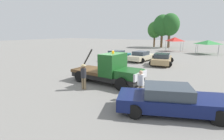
{
  "coord_description": "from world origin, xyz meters",
  "views": [
    {
      "loc": [
        6.94,
        -10.88,
        3.77
      ],
      "look_at": [
        0.5,
        0.0,
        1.05
      ],
      "focal_mm": 28.0,
      "sensor_mm": 36.0,
      "label": 1
    }
  ],
  "objects_px": {
    "person_near_truck": "(141,83)",
    "parked_car_teal": "(117,55)",
    "tree_right": "(170,25)",
    "foreground_car": "(171,100)",
    "person_at_hood": "(84,75)",
    "parked_car_cream": "(141,56)",
    "tree_center": "(155,30)",
    "tree_left": "(162,25)",
    "tow_truck": "(110,71)",
    "parked_car_tan": "(162,59)",
    "canopy_tent_red": "(175,39)",
    "canopy_tent_green": "(208,42)"
  },
  "relations": [
    {
      "from": "parked_car_tan",
      "to": "canopy_tent_red",
      "type": "bearing_deg",
      "value": -2.13
    },
    {
      "from": "parked_car_tan",
      "to": "foreground_car",
      "type": "bearing_deg",
      "value": -171.94
    },
    {
      "from": "foreground_car",
      "to": "tree_center",
      "type": "bearing_deg",
      "value": 87.96
    },
    {
      "from": "person_near_truck",
      "to": "parked_car_teal",
      "type": "relative_size",
      "value": 0.36
    },
    {
      "from": "person_near_truck",
      "to": "person_at_hood",
      "type": "xyz_separation_m",
      "value": [
        -3.91,
        -0.34,
        0.05
      ]
    },
    {
      "from": "parked_car_teal",
      "to": "parked_car_cream",
      "type": "relative_size",
      "value": 0.98
    },
    {
      "from": "tow_truck",
      "to": "canopy_tent_green",
      "type": "xyz_separation_m",
      "value": [
        5.34,
        24.63,
        1.13
      ]
    },
    {
      "from": "foreground_car",
      "to": "tree_right",
      "type": "distance_m",
      "value": 38.64
    },
    {
      "from": "canopy_tent_green",
      "to": "tree_left",
      "type": "height_order",
      "value": "tree_left"
    },
    {
      "from": "person_at_hood",
      "to": "parked_car_teal",
      "type": "bearing_deg",
      "value": 21.05
    },
    {
      "from": "tree_center",
      "to": "tree_right",
      "type": "bearing_deg",
      "value": -10.27
    },
    {
      "from": "parked_car_teal",
      "to": "tree_left",
      "type": "height_order",
      "value": "tree_left"
    },
    {
      "from": "tree_left",
      "to": "tree_center",
      "type": "distance_m",
      "value": 2.46
    },
    {
      "from": "canopy_tent_red",
      "to": "canopy_tent_green",
      "type": "bearing_deg",
      "value": -17.61
    },
    {
      "from": "parked_car_tan",
      "to": "tree_left",
      "type": "height_order",
      "value": "tree_left"
    },
    {
      "from": "tow_truck",
      "to": "parked_car_tan",
      "type": "relative_size",
      "value": 1.15
    },
    {
      "from": "tree_center",
      "to": "tree_right",
      "type": "relative_size",
      "value": 0.79
    },
    {
      "from": "tow_truck",
      "to": "tree_center",
      "type": "relative_size",
      "value": 0.87
    },
    {
      "from": "parked_car_teal",
      "to": "person_at_hood",
      "type": "bearing_deg",
      "value": -154.93
    },
    {
      "from": "parked_car_teal",
      "to": "tree_right",
      "type": "relative_size",
      "value": 0.56
    },
    {
      "from": "tow_truck",
      "to": "parked_car_tan",
      "type": "height_order",
      "value": "tow_truck"
    },
    {
      "from": "parked_car_cream",
      "to": "tree_left",
      "type": "bearing_deg",
      "value": 15.53
    },
    {
      "from": "parked_car_tan",
      "to": "canopy_tent_green",
      "type": "distance_m",
      "value": 15.27
    },
    {
      "from": "tree_right",
      "to": "tow_truck",
      "type": "bearing_deg",
      "value": -83.84
    },
    {
      "from": "foreground_car",
      "to": "person_at_hood",
      "type": "bearing_deg",
      "value": 153.21
    },
    {
      "from": "tow_truck",
      "to": "tree_right",
      "type": "height_order",
      "value": "tree_right"
    },
    {
      "from": "canopy_tent_green",
      "to": "tree_right",
      "type": "height_order",
      "value": "tree_right"
    },
    {
      "from": "tree_center",
      "to": "person_near_truck",
      "type": "bearing_deg",
      "value": -73.81
    },
    {
      "from": "tree_left",
      "to": "foreground_car",
      "type": "bearing_deg",
      "value": -74.16
    },
    {
      "from": "tree_center",
      "to": "foreground_car",
      "type": "bearing_deg",
      "value": -71.54
    },
    {
      "from": "parked_car_tan",
      "to": "tree_center",
      "type": "relative_size",
      "value": 0.75
    },
    {
      "from": "parked_car_tan",
      "to": "person_near_truck",
      "type": "bearing_deg",
      "value": -179.54
    },
    {
      "from": "tow_truck",
      "to": "person_near_truck",
      "type": "xyz_separation_m",
      "value": [
        3.1,
        -1.75,
        0.0
      ]
    },
    {
      "from": "parked_car_cream",
      "to": "tree_right",
      "type": "distance_m",
      "value": 24.01
    },
    {
      "from": "parked_car_teal",
      "to": "tree_center",
      "type": "distance_m",
      "value": 25.4
    },
    {
      "from": "tow_truck",
      "to": "tree_right",
      "type": "xyz_separation_m",
      "value": [
        -3.73,
        34.57,
        4.66
      ]
    },
    {
      "from": "canopy_tent_green",
      "to": "parked_car_cream",
      "type": "bearing_deg",
      "value": -118.14
    },
    {
      "from": "foreground_car",
      "to": "parked_car_cream",
      "type": "distance_m",
      "value": 15.51
    },
    {
      "from": "person_near_truck",
      "to": "canopy_tent_red",
      "type": "xyz_separation_m",
      "value": [
        -3.8,
        28.29,
        1.46
      ]
    },
    {
      "from": "parked_car_cream",
      "to": "parked_car_teal",
      "type": "bearing_deg",
      "value": 111.53
    },
    {
      "from": "person_at_hood",
      "to": "parked_car_cream",
      "type": "distance_m",
      "value": 13.29
    },
    {
      "from": "tree_left",
      "to": "tree_right",
      "type": "height_order",
      "value": "tree_right"
    },
    {
      "from": "tree_center",
      "to": "parked_car_teal",
      "type": "bearing_deg",
      "value": -84.15
    },
    {
      "from": "parked_car_tan",
      "to": "tree_right",
      "type": "xyz_separation_m",
      "value": [
        -4.93,
        24.57,
        4.97
      ]
    },
    {
      "from": "canopy_tent_green",
      "to": "person_near_truck",
      "type": "bearing_deg",
      "value": -94.86
    },
    {
      "from": "tow_truck",
      "to": "parked_car_tan",
      "type": "bearing_deg",
      "value": 86.47
    },
    {
      "from": "tree_left",
      "to": "tree_right",
      "type": "bearing_deg",
      "value": 0.24
    },
    {
      "from": "foreground_car",
      "to": "canopy_tent_green",
      "type": "distance_m",
      "value": 27.4
    },
    {
      "from": "tree_right",
      "to": "person_at_hood",
      "type": "bearing_deg",
      "value": -85.45
    },
    {
      "from": "parked_car_cream",
      "to": "canopy_tent_red",
      "type": "relative_size",
      "value": 1.61
    }
  ]
}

